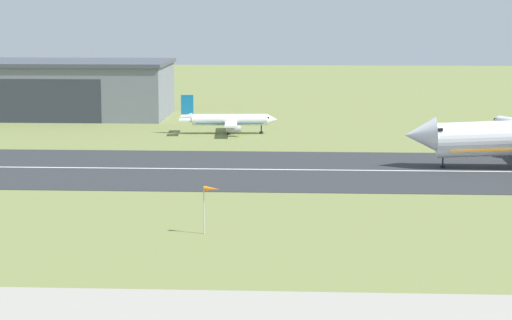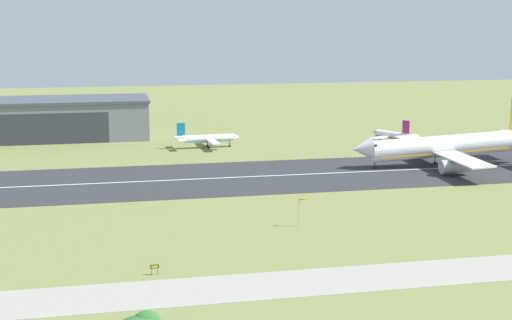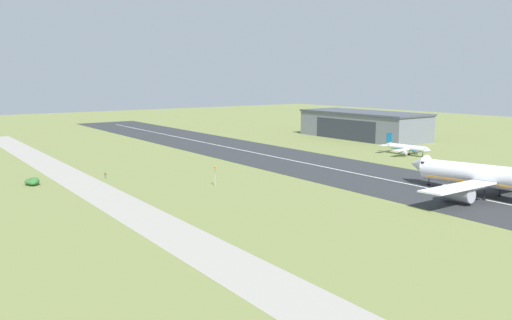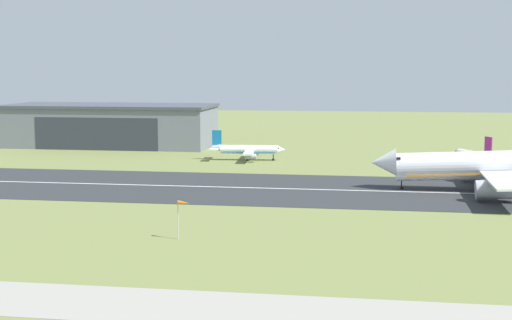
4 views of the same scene
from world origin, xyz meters
TOP-DOWN VIEW (x-y plane):
  - ground_plane at (0.00, 53.41)m, footprint 668.61×668.61m
  - runway_strip at (0.00, 106.82)m, footprint 428.61×40.55m
  - runway_centreline at (0.00, 106.82)m, footprint 385.75×0.70m
  - taxiway_road at (0.00, 30.31)m, footprint 321.46×11.27m
  - hangar_building at (-44.83, 182.47)m, footprint 67.46×27.58m
  - airplane_parked_east at (5.79, 152.47)m, footprint 21.05×18.07m
  - windsock_pole at (11.43, 59.67)m, footprint 2.11×1.13m

SIDE VIEW (x-z plane):
  - ground_plane at x=0.00m, z-range 0.00..0.00m
  - taxiway_road at x=0.00m, z-range 0.00..0.05m
  - runway_strip at x=0.00m, z-range 0.00..0.06m
  - runway_centreline at x=0.00m, z-range 0.06..0.07m
  - airplane_parked_east at x=5.79m, z-range -1.24..7.07m
  - windsock_pole at x=11.43m, z-range 2.26..8.13m
  - hangar_building at x=-44.83m, z-range 0.02..13.65m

